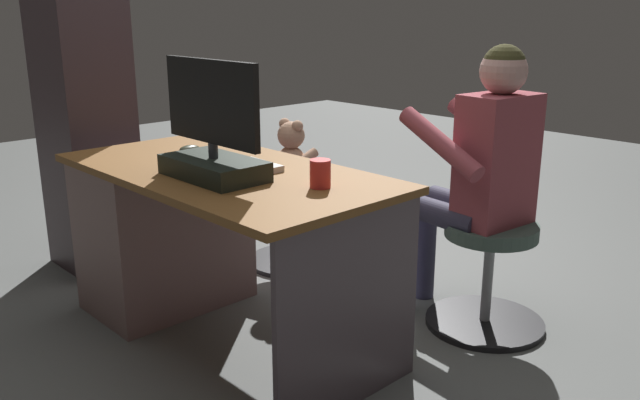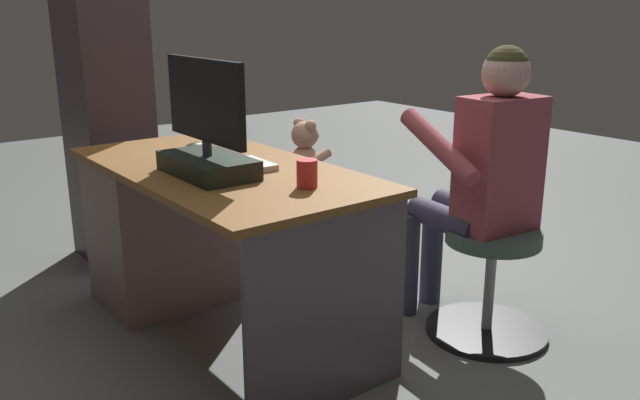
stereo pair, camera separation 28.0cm
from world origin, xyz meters
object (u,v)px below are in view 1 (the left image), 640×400
(computer_mouse, at_px, (190,149))
(cup, at_px, (320,174))
(keyboard, at_px, (228,161))
(person, at_px, (478,165))
(desk, at_px, (178,227))
(visitor_chair, at_px, (488,270))
(monitor, at_px, (213,143))
(office_chair_teddy, at_px, (292,214))
(tv_remote, at_px, (194,159))
(teddy_bear, at_px, (293,152))

(computer_mouse, xyz_separation_m, cup, (-0.80, -0.02, 0.03))
(keyboard, height_order, person, person)
(desk, distance_m, visitor_chair, 1.37)
(monitor, relative_size, office_chair_teddy, 1.11)
(office_chair_teddy, bearing_deg, person, -173.78)
(tv_remote, bearing_deg, keyboard, -155.74)
(visitor_chair, bearing_deg, desk, 39.34)
(teddy_bear, bearing_deg, tv_remote, 108.02)
(monitor, bearing_deg, person, -117.88)
(tv_remote, bearing_deg, cup, -177.02)
(keyboard, distance_m, teddy_bear, 0.79)
(office_chair_teddy, bearing_deg, desk, 95.69)
(teddy_bear, bearing_deg, computer_mouse, 99.10)
(monitor, xyz_separation_m, person, (-0.51, -0.97, -0.15))
(computer_mouse, xyz_separation_m, visitor_chair, (-1.02, -0.81, -0.49))
(office_chair_teddy, height_order, visitor_chair, same)
(tv_remote, height_order, visitor_chair, tv_remote)
(computer_mouse, bearing_deg, desk, 58.88)
(office_chair_teddy, relative_size, visitor_chair, 0.94)
(monitor, distance_m, cup, 0.43)
(tv_remote, height_order, person, person)
(cup, distance_m, visitor_chair, 0.97)
(desk, xyz_separation_m, computer_mouse, (-0.04, -0.06, 0.35))
(keyboard, bearing_deg, desk, 12.58)
(desk, xyz_separation_m, keyboard, (-0.31, -0.07, 0.35))
(office_chair_teddy, xyz_separation_m, visitor_chair, (-1.13, -0.12, -0.02))
(desk, distance_m, teddy_bear, 0.79)
(cup, distance_m, teddy_bear, 1.15)
(person, bearing_deg, cup, 80.09)
(desk, xyz_separation_m, tv_remote, (-0.17, 0.00, 0.34))
(keyboard, height_order, visitor_chair, keyboard)
(tv_remote, relative_size, visitor_chair, 0.29)
(monitor, distance_m, tv_remote, 0.33)
(computer_mouse, xyz_separation_m, teddy_bear, (0.11, -0.69, -0.13))
(person, bearing_deg, desk, 41.34)
(keyboard, height_order, tv_remote, keyboard)
(monitor, height_order, person, person)
(visitor_chair, height_order, person, person)
(person, bearing_deg, computer_mouse, 40.33)
(tv_remote, height_order, office_chair_teddy, tv_remote)
(keyboard, distance_m, cup, 0.53)
(computer_mouse, height_order, tv_remote, computer_mouse)
(office_chair_teddy, height_order, person, person)
(monitor, bearing_deg, visitor_chair, -121.34)
(monitor, distance_m, teddy_bear, 1.05)
(visitor_chair, bearing_deg, person, 6.22)
(tv_remote, xyz_separation_m, person, (-0.80, -0.86, -0.03))
(desk, distance_m, cup, 0.93)
(tv_remote, bearing_deg, visitor_chair, -139.71)
(desk, height_order, keyboard, keyboard)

